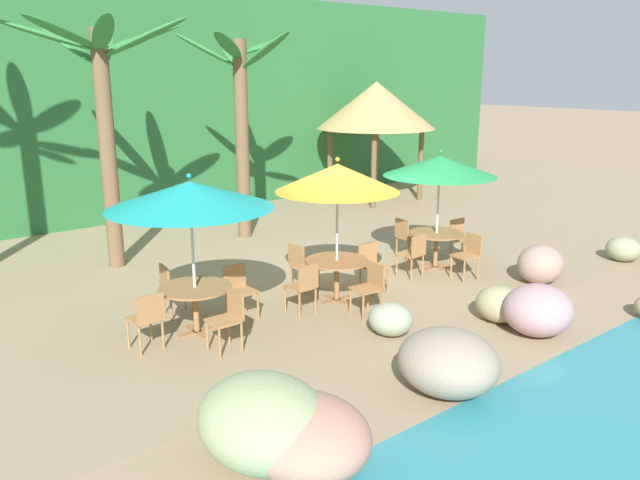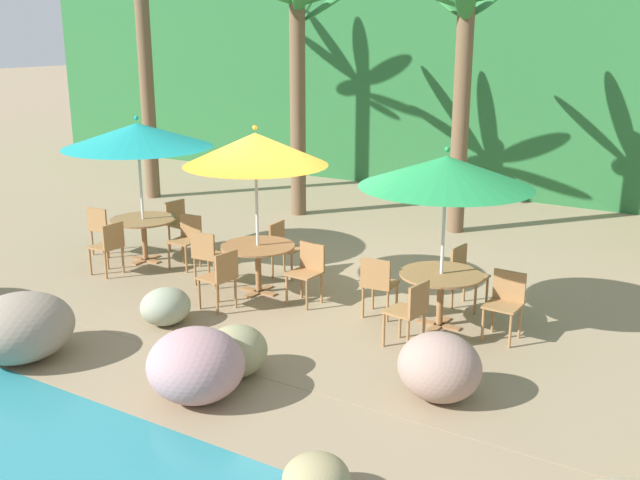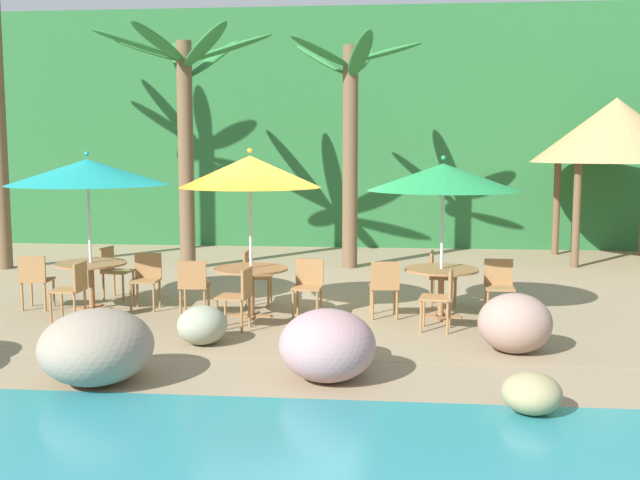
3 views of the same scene
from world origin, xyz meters
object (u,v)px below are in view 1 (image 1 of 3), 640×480
chair_orange_seaward (371,263)px  umbrella_green (440,166)px  dining_table_teal (195,295)px  chair_orange_inland (301,263)px  umbrella_teal (190,195)px  chair_green_seaward (461,236)px  chair_green_inland (406,235)px  palapa_hut (376,106)px  umbrella_orange (337,178)px  chair_orange_right (370,285)px  chair_teal_left (147,317)px  chair_green_right (469,253)px  chair_green_left (414,252)px  dining_table_orange (337,267)px  chair_teal_right (229,316)px  dining_table_green (436,239)px  chair_orange_left (304,285)px  chair_teal_inland (172,286)px  palm_tree_third (241,104)px  chair_teal_seaward (239,287)px  palm_tree_second (101,92)px

chair_orange_seaward → umbrella_green: umbrella_green is taller
dining_table_teal → chair_orange_inland: (2.45, 0.58, -0.10)m
umbrella_teal → chair_green_seaward: (6.25, 0.02, -1.63)m
chair_green_inland → palapa_hut: size_ratio=0.24×
umbrella_orange → chair_orange_right: (-0.01, -0.85, -1.65)m
chair_teal_left → chair_green_right: bearing=-7.0°
umbrella_green → chair_green_left: size_ratio=2.77×
dining_table_orange → dining_table_teal: bearing=174.2°
chair_teal_left → chair_teal_right: 1.16m
chair_green_inland → palapa_hut: (4.11, 5.27, 2.37)m
chair_orange_inland → chair_green_inland: 2.97m
umbrella_green → chair_orange_right: bearing=-159.3°
umbrella_orange → chair_orange_inland: 1.86m
umbrella_green → chair_green_inland: size_ratio=2.77×
chair_orange_right → dining_table_green: chair_orange_right is taller
chair_orange_seaward → umbrella_green: (1.97, 0.17, 1.58)m
chair_teal_right → chair_orange_inland: (2.37, 1.43, 0.00)m
chair_orange_left → umbrella_green: umbrella_green is taller
chair_orange_inland → chair_green_left: 2.27m
chair_green_right → palapa_hut: bearing=59.3°
umbrella_green → chair_teal_left: bearing=-179.1°
chair_teal_inland → chair_orange_seaward: bearing=-17.6°
chair_orange_right → chair_green_right: (2.79, 0.21, 0.00)m
chair_teal_left → chair_green_seaward: size_ratio=1.00×
chair_teal_inland → chair_orange_left: size_ratio=1.00×
dining_table_green → palm_tree_third: (-1.63, 4.65, 2.54)m
umbrella_green → chair_orange_seaward: bearing=-174.9°
chair_orange_seaward → chair_teal_left: bearing=178.9°
chair_teal_inland → chair_orange_seaward: same height
chair_green_left → chair_green_right: same height
chair_orange_left → palapa_hut: (7.77, 6.50, 2.37)m
chair_orange_right → palm_tree_third: size_ratio=0.18×
umbrella_green → chair_green_right: umbrella_green is taller
chair_green_seaward → palm_tree_third: size_ratio=0.18×
chair_orange_left → chair_green_left: same height
chair_orange_left → chair_green_seaward: 4.53m
dining_table_teal → palm_tree_third: palm_tree_third is taller
chair_teal_left → umbrella_orange: 3.80m
dining_table_green → umbrella_green: bearing=90.0°
chair_teal_seaward → chair_orange_seaward: bearing=-7.9°
chair_teal_inland → umbrella_orange: size_ratio=0.35×
chair_green_left → chair_orange_left: bearing=-175.9°
chair_orange_left → chair_orange_right: (0.83, -0.69, 0.00)m
umbrella_orange → palapa_hut: size_ratio=0.69×
dining_table_teal → chair_green_left: bearing=-2.8°
dining_table_teal → umbrella_teal: bearing=-1.8°
chair_teal_right → palm_tree_third: 7.09m
dining_table_green → palm_tree_third: 5.54m
palm_tree_second → palapa_hut: 9.36m
chair_teal_right → umbrella_orange: size_ratio=0.35×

